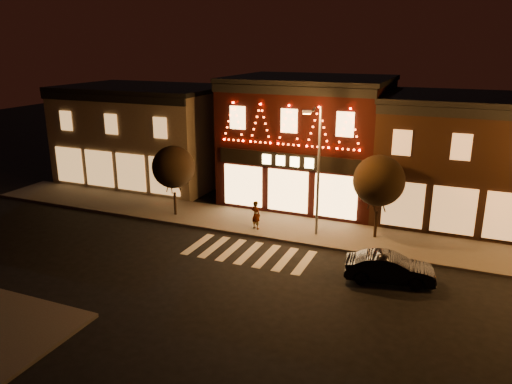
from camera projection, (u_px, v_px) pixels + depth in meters
The scene contains 10 objects.
ground at pixel (213, 287), 22.01m from camera, with size 120.00×120.00×0.00m, color black.
sidewalk_far at pixel (309, 231), 28.29m from camera, with size 44.00×4.00×0.15m, color #47423D.
building_left at pixel (146, 134), 38.12m from camera, with size 12.20×8.28×7.30m.
building_pulp at pixel (308, 140), 33.12m from camera, with size 10.20×8.34×8.30m.
building_right_a at pixel (460, 158), 29.71m from camera, with size 9.20×8.28×7.50m.
streetlamp_mid at pixel (317, 162), 26.27m from camera, with size 0.63×1.63×7.11m.
tree_left at pixel (173, 167), 29.94m from camera, with size 2.59×2.59×4.33m.
tree_right at pixel (379, 181), 26.31m from camera, with size 2.75×2.75×4.59m.
dark_sedan at pixel (389, 268), 22.31m from camera, with size 1.39×3.98×1.31m, color black.
pedestrian at pixel (256, 215), 28.23m from camera, with size 0.61×0.40×1.66m, color gray.
Camera 1 is at (9.49, -17.52, 10.44)m, focal length 34.72 mm.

